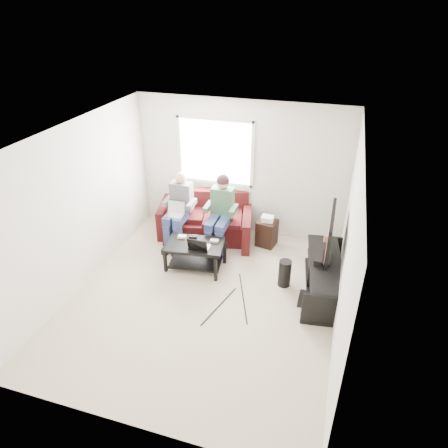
{
  "coord_description": "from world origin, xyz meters",
  "views": [
    {
      "loc": [
        1.72,
        -4.56,
        4.12
      ],
      "look_at": [
        0.17,
        0.6,
        1.04
      ],
      "focal_mm": 32.0,
      "sensor_mm": 36.0,
      "label": 1
    }
  ],
  "objects_px": {
    "coffee_table": "(195,250)",
    "tv": "(330,234)",
    "sofa": "(206,221)",
    "subwoofer": "(285,273)",
    "tv_stand": "(323,278)",
    "end_table": "(267,232)"
  },
  "relations": [
    {
      "from": "tv_stand",
      "to": "subwoofer",
      "type": "xyz_separation_m",
      "value": [
        -0.61,
        -0.02,
        -0.01
      ]
    },
    {
      "from": "coffee_table",
      "to": "tv",
      "type": "relative_size",
      "value": 0.94
    },
    {
      "from": "tv_stand",
      "to": "tv",
      "type": "bearing_deg",
      "value": 91.47
    },
    {
      "from": "sofa",
      "to": "tv",
      "type": "xyz_separation_m",
      "value": [
        2.35,
        -0.99,
        0.69
      ]
    },
    {
      "from": "sofa",
      "to": "end_table",
      "type": "xyz_separation_m",
      "value": [
        1.21,
        0.02,
        -0.05
      ]
    },
    {
      "from": "coffee_table",
      "to": "tv_stand",
      "type": "xyz_separation_m",
      "value": [
        2.17,
        -0.02,
        -0.11
      ]
    },
    {
      "from": "tv_stand",
      "to": "subwoofer",
      "type": "distance_m",
      "value": 0.61
    },
    {
      "from": "tv_stand",
      "to": "tv",
      "type": "xyz_separation_m",
      "value": [
        -0.0,
        0.1,
        0.76
      ]
    },
    {
      "from": "coffee_table",
      "to": "tv_stand",
      "type": "relative_size",
      "value": 0.6
    },
    {
      "from": "end_table",
      "to": "coffee_table",
      "type": "bearing_deg",
      "value": -133.57
    },
    {
      "from": "sofa",
      "to": "tv_stand",
      "type": "bearing_deg",
      "value": -24.87
    },
    {
      "from": "subwoofer",
      "to": "tv",
      "type": "bearing_deg",
      "value": 11.3
    },
    {
      "from": "sofa",
      "to": "coffee_table",
      "type": "relative_size",
      "value": 1.94
    },
    {
      "from": "subwoofer",
      "to": "coffee_table",
      "type": "bearing_deg",
      "value": 178.29
    },
    {
      "from": "tv",
      "to": "subwoofer",
      "type": "height_order",
      "value": "tv"
    },
    {
      "from": "tv_stand",
      "to": "tv",
      "type": "distance_m",
      "value": 0.77
    },
    {
      "from": "sofa",
      "to": "subwoofer",
      "type": "height_order",
      "value": "sofa"
    },
    {
      "from": "coffee_table",
      "to": "end_table",
      "type": "bearing_deg",
      "value": 46.43
    },
    {
      "from": "coffee_table",
      "to": "tv",
      "type": "height_order",
      "value": "tv"
    },
    {
      "from": "coffee_table",
      "to": "end_table",
      "type": "height_order",
      "value": "end_table"
    },
    {
      "from": "sofa",
      "to": "coffee_table",
      "type": "height_order",
      "value": "sofa"
    },
    {
      "from": "end_table",
      "to": "sofa",
      "type": "bearing_deg",
      "value": -179.01
    }
  ]
}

